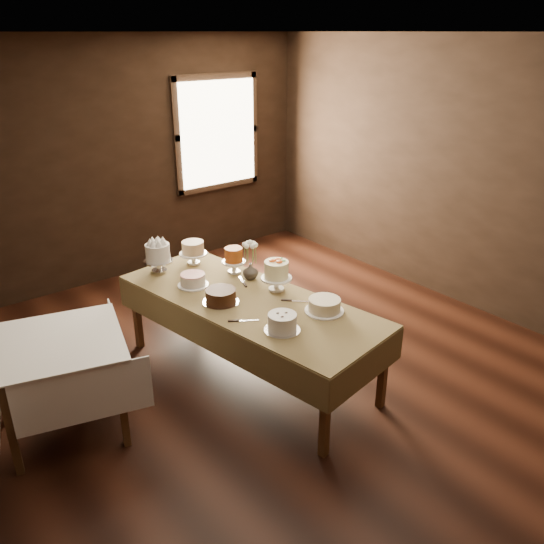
{
  "coord_description": "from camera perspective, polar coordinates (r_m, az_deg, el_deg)",
  "views": [
    {
      "loc": [
        -2.63,
        -3.1,
        2.81
      ],
      "look_at": [
        0.0,
        0.2,
        0.95
      ],
      "focal_mm": 36.29,
      "sensor_mm": 36.0,
      "label": 1
    }
  ],
  "objects": [
    {
      "name": "cake_server_b",
      "position": [
        4.58,
        3.02,
        -3.05
      ],
      "size": [
        0.19,
        0.19,
        0.01
      ],
      "primitive_type": "cube",
      "rotation": [
        0.0,
        0.0,
        -0.79
      ],
      "color": "silver",
      "rests_on": "display_table"
    },
    {
      "name": "cake_chocolate",
      "position": [
        4.55,
        -5.34,
        -2.55
      ],
      "size": [
        0.35,
        0.35,
        0.12
      ],
      "color": "silver",
      "rests_on": "display_table"
    },
    {
      "name": "cake_flowers",
      "position": [
        4.73,
        0.46,
        -0.54
      ],
      "size": [
        0.29,
        0.29,
        0.28
      ],
      "color": "white",
      "rests_on": "display_table"
    },
    {
      "name": "flower_vase",
      "position": [
        4.97,
        -2.25,
        0.09
      ],
      "size": [
        0.2,
        0.2,
        0.15
      ],
      "primitive_type": "imported",
      "rotation": [
        0.0,
        0.0,
        4.14
      ],
      "color": "#2D2823",
      "rests_on": "display_table"
    },
    {
      "name": "flower_bouquet",
      "position": [
        4.89,
        -2.28,
        2.18
      ],
      "size": [
        0.14,
        0.14,
        0.2
      ],
      "primitive_type": null,
      "color": "white",
      "rests_on": "flower_vase"
    },
    {
      "name": "ceiling",
      "position": [
        4.07,
        1.92,
        23.64
      ],
      "size": [
        5.0,
        6.0,
        0.01
      ],
      "primitive_type": "cube",
      "color": "beige",
      "rests_on": "wall_back"
    },
    {
      "name": "wall_back",
      "position": [
        6.79,
        -15.2,
        10.97
      ],
      "size": [
        5.0,
        0.02,
        2.8
      ],
      "primitive_type": "cube",
      "color": "black",
      "rests_on": "ground"
    },
    {
      "name": "cake_server_c",
      "position": [
        4.81,
        -5.16,
        -1.7
      ],
      "size": [
        0.05,
        0.24,
        0.01
      ],
      "primitive_type": "cube",
      "rotation": [
        0.0,
        0.0,
        1.48
      ],
      "color": "silver",
      "rests_on": "display_table"
    },
    {
      "name": "cake_cream",
      "position": [
        4.41,
        5.46,
        -3.5
      ],
      "size": [
        0.32,
        0.32,
        0.11
      ],
      "color": "white",
      "rests_on": "display_table"
    },
    {
      "name": "cake_speckled",
      "position": [
        5.33,
        -8.17,
        1.92
      ],
      "size": [
        0.28,
        0.28,
        0.24
      ],
      "color": "white",
      "rests_on": "display_table"
    },
    {
      "name": "wall_right",
      "position": [
        6.16,
        19.98,
        9.13
      ],
      "size": [
        0.02,
        6.0,
        2.8
      ],
      "primitive_type": "cube",
      "color": "black",
      "rests_on": "ground"
    },
    {
      "name": "cake_meringue",
      "position": [
        5.19,
        -11.71,
        1.35
      ],
      "size": [
        0.27,
        0.27,
        0.28
      ],
      "color": "silver",
      "rests_on": "display_table"
    },
    {
      "name": "cake_caramel",
      "position": [
        5.09,
        -3.98,
        1.09
      ],
      "size": [
        0.22,
        0.22,
        0.26
      ],
      "color": "white",
      "rests_on": "display_table"
    },
    {
      "name": "cake_swirl",
      "position": [
        4.11,
        1.07,
        -5.33
      ],
      "size": [
        0.29,
        0.29,
        0.14
      ],
      "color": "silver",
      "rests_on": "display_table"
    },
    {
      "name": "display_table",
      "position": [
        4.65,
        -2.46,
        -3.41
      ],
      "size": [
        1.31,
        2.52,
        0.74
      ],
      "rotation": [
        0.0,
        0.0,
        0.16
      ],
      "color": "#492B14",
      "rests_on": "ground"
    },
    {
      "name": "floor",
      "position": [
        4.94,
        1.47,
        -10.88
      ],
      "size": [
        5.0,
        6.0,
        0.01
      ],
      "primitive_type": "cube",
      "color": "black",
      "rests_on": "ground"
    },
    {
      "name": "cake_server_d",
      "position": [
        4.97,
        -3.19,
        -0.8
      ],
      "size": [
        0.11,
        0.23,
        0.01
      ],
      "primitive_type": "cube",
      "rotation": [
        0.0,
        0.0,
        1.21
      ],
      "color": "silver",
      "rests_on": "display_table"
    },
    {
      "name": "cake_lattice",
      "position": [
        4.88,
        -8.2,
        -0.9
      ],
      "size": [
        0.31,
        0.31,
        0.1
      ],
      "color": "white",
      "rests_on": "display_table"
    },
    {
      "name": "cake_server_e",
      "position": [
        4.28,
        -2.39,
        -5.04
      ],
      "size": [
        0.21,
        0.15,
        0.01
      ],
      "primitive_type": "cube",
      "rotation": [
        0.0,
        0.0,
        -0.58
      ],
      "color": "silver",
      "rests_on": "display_table"
    },
    {
      "name": "window",
      "position": [
        7.31,
        -5.63,
        14.13
      ],
      "size": [
        1.1,
        0.05,
        1.3
      ],
      "primitive_type": "cube",
      "color": "#FFEABF",
      "rests_on": "wall_back"
    },
    {
      "name": "side_table",
      "position": [
        4.3,
        -21.31,
        -7.71
      ],
      "size": [
        1.12,
        1.12,
        0.77
      ],
      "rotation": [
        0.0,
        0.0,
        -0.27
      ],
      "color": "#492B14",
      "rests_on": "ground"
    }
  ]
}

